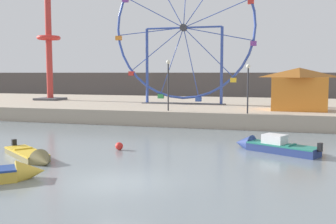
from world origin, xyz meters
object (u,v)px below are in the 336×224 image
(motorboat_navy_blue, at_px, (270,146))
(drop_tower_red_tower, at_px, (49,39))
(ferris_wheel_blue_frame, at_px, (184,30))
(promenade_lamp_near, at_px, (248,81))
(promenade_lamp_far, at_px, (168,78))
(carnival_booth_orange_canopy, at_px, (299,88))
(motorboat_olive_wood, at_px, (32,156))
(mooring_buoy_orange, at_px, (119,146))

(motorboat_navy_blue, xyz_separation_m, drop_tower_red_tower, (-25.12, 17.89, 7.83))
(motorboat_navy_blue, distance_m, drop_tower_red_tower, 31.82)
(ferris_wheel_blue_frame, bearing_deg, drop_tower_red_tower, 174.41)
(motorboat_navy_blue, height_order, promenade_lamp_near, promenade_lamp_near)
(promenade_lamp_near, relative_size, promenade_lamp_far, 0.91)
(motorboat_navy_blue, distance_m, ferris_wheel_blue_frame, 20.35)
(carnival_booth_orange_canopy, bearing_deg, motorboat_olive_wood, -125.87)
(ferris_wheel_blue_frame, xyz_separation_m, drop_tower_red_tower, (-16.19, 1.59, -0.45))
(motorboat_olive_wood, bearing_deg, mooring_buoy_orange, 84.53)
(ferris_wheel_blue_frame, bearing_deg, motorboat_navy_blue, -61.31)
(promenade_lamp_near, height_order, promenade_lamp_far, promenade_lamp_far)
(mooring_buoy_orange, bearing_deg, promenade_lamp_far, 91.03)
(motorboat_olive_wood, distance_m, mooring_buoy_orange, 4.80)
(promenade_lamp_far, distance_m, mooring_buoy_orange, 11.46)
(ferris_wheel_blue_frame, relative_size, promenade_lamp_far, 3.53)
(motorboat_olive_wood, bearing_deg, promenade_lamp_far, 113.99)
(ferris_wheel_blue_frame, bearing_deg, promenade_lamp_far, -85.93)
(ferris_wheel_blue_frame, distance_m, mooring_buoy_orange, 20.10)
(ferris_wheel_blue_frame, distance_m, drop_tower_red_tower, 16.28)
(motorboat_navy_blue, distance_m, carnival_booth_orange_canopy, 12.77)
(motorboat_olive_wood, bearing_deg, drop_tower_red_tower, 155.94)
(motorboat_navy_blue, distance_m, motorboat_olive_wood, 12.64)
(drop_tower_red_tower, height_order, promenade_lamp_near, drop_tower_red_tower)
(motorboat_olive_wood, height_order, carnival_booth_orange_canopy, carnival_booth_orange_canopy)
(ferris_wheel_blue_frame, bearing_deg, mooring_buoy_orange, -87.74)
(promenade_lamp_near, distance_m, promenade_lamp_far, 6.51)
(mooring_buoy_orange, bearing_deg, motorboat_olive_wood, -131.00)
(motorboat_navy_blue, height_order, ferris_wheel_blue_frame, ferris_wheel_blue_frame)
(motorboat_navy_blue, height_order, promenade_lamp_far, promenade_lamp_far)
(motorboat_navy_blue, relative_size, promenade_lamp_far, 1.18)
(carnival_booth_orange_canopy, relative_size, promenade_lamp_near, 1.28)
(drop_tower_red_tower, bearing_deg, promenade_lamp_near, -22.51)
(carnival_booth_orange_canopy, relative_size, promenade_lamp_far, 1.16)
(drop_tower_red_tower, bearing_deg, promenade_lamp_far, -28.29)
(motorboat_navy_blue, xyz_separation_m, promenade_lamp_near, (-1.92, 8.28, 3.40))
(motorboat_olive_wood, distance_m, promenade_lamp_far, 15.22)
(mooring_buoy_orange, bearing_deg, ferris_wheel_blue_frame, 92.26)
(ferris_wheel_blue_frame, bearing_deg, motorboat_olive_wood, -96.33)
(carnival_booth_orange_canopy, bearing_deg, promenade_lamp_near, -132.91)
(drop_tower_red_tower, relative_size, promenade_lamp_far, 3.88)
(motorboat_olive_wood, distance_m, drop_tower_red_tower, 28.34)
(motorboat_navy_blue, distance_m, mooring_buoy_orange, 8.43)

